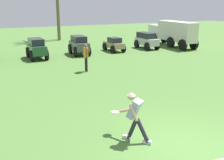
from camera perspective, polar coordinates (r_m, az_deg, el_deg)
ground_plane at (r=8.17m, az=14.96°, el=-12.95°), size 80.00×80.00×0.00m
frisbee_thrower at (r=7.91m, az=4.63°, el=-7.02°), size 0.62×1.04×1.42m
frisbee_in_flight at (r=8.41m, az=0.66°, el=-6.56°), size 0.35×0.35×0.05m
teammate_near_sideline at (r=15.91m, az=-5.31°, el=5.06°), size 0.23×0.50×1.56m
parked_car_slot_b at (r=20.26m, az=-15.08°, el=6.30°), size 1.17×2.35×1.40m
parked_car_slot_c at (r=21.26m, az=-6.71°, el=7.14°), size 1.28×2.40×1.40m
parked_car_slot_d at (r=22.60m, az=0.42°, el=7.29°), size 1.11×2.21×1.10m
parked_car_slot_e at (r=24.10m, az=7.03°, el=8.08°), size 1.16×2.41×1.34m
box_truck at (r=25.75m, az=12.21°, el=9.47°), size 1.46×5.92×2.20m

